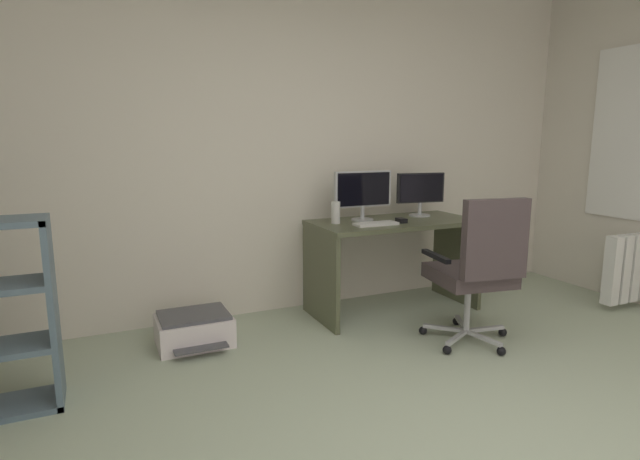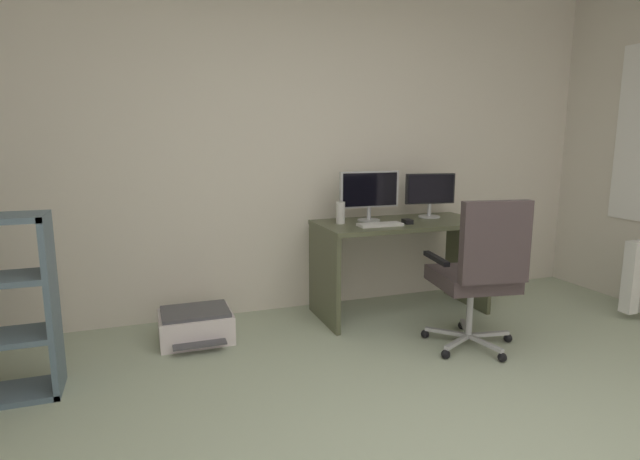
% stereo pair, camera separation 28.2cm
% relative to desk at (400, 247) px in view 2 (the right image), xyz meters
% --- Properties ---
extents(wall_back, '(5.55, 0.10, 2.76)m').
position_rel_desk_xyz_m(wall_back, '(-0.76, 0.47, 0.83)').
color(wall_back, silver).
rests_on(wall_back, ground).
extents(desk, '(1.34, 0.64, 0.76)m').
position_rel_desk_xyz_m(desk, '(0.00, 0.00, 0.00)').
color(desk, '#4F533A').
rests_on(desk, ground).
extents(monitor_main, '(0.50, 0.18, 0.40)m').
position_rel_desk_xyz_m(monitor_main, '(-0.23, 0.11, 0.44)').
color(monitor_main, '#B2B5B7').
rests_on(monitor_main, desk).
extents(monitor_secondary, '(0.42, 0.18, 0.37)m').
position_rel_desk_xyz_m(monitor_secondary, '(0.32, 0.11, 0.43)').
color(monitor_secondary, '#B2B5B7').
rests_on(monitor_secondary, desk).
extents(keyboard, '(0.34, 0.13, 0.02)m').
position_rel_desk_xyz_m(keyboard, '(-0.25, -0.14, 0.22)').
color(keyboard, silver).
rests_on(keyboard, desk).
extents(computer_mouse, '(0.07, 0.11, 0.03)m').
position_rel_desk_xyz_m(computer_mouse, '(-0.01, -0.11, 0.23)').
color(computer_mouse, black).
rests_on(computer_mouse, desk).
extents(desktop_speaker, '(0.07, 0.07, 0.17)m').
position_rel_desk_xyz_m(desktop_speaker, '(-0.50, 0.06, 0.29)').
color(desktop_speaker, silver).
rests_on(desktop_speaker, desk).
extents(office_chair, '(0.63, 0.64, 1.04)m').
position_rel_desk_xyz_m(office_chair, '(0.11, -0.87, 0.02)').
color(office_chair, '#B7BABC').
rests_on(office_chair, ground).
extents(printer, '(0.50, 0.47, 0.22)m').
position_rel_desk_xyz_m(printer, '(-1.63, -0.05, -0.44)').
color(printer, silver).
rests_on(printer, ground).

